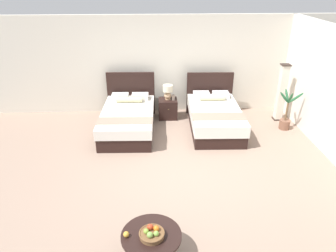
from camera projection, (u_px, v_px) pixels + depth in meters
name	position (u px, v px, depth m)	size (l,w,h in m)	color
ground_plane	(177.00, 171.00, 6.26)	(10.13, 9.93, 0.02)	gray
wall_back	(169.00, 65.00, 8.54)	(10.13, 0.12, 2.59)	silver
bed_near_window	(128.00, 118.00, 7.76)	(1.32, 2.23, 1.18)	black
bed_near_corner	(214.00, 116.00, 7.85)	(1.29, 2.18, 1.15)	black
nightstand	(168.00, 109.00, 8.46)	(0.49, 0.48, 0.51)	black
table_lamp	(168.00, 91.00, 8.26)	(0.26, 0.26, 0.39)	tan
vase	(173.00, 98.00, 8.28)	(0.09, 0.09, 0.14)	gray
coffee_table	(151.00, 241.00, 4.21)	(0.81, 0.81, 0.42)	black
fruit_bowl	(152.00, 234.00, 4.10)	(0.34, 0.34, 0.14)	brown
loose_apple	(126.00, 234.00, 4.11)	(0.08, 0.08, 0.08)	gold
floor_lamp_corner	(281.00, 93.00, 8.14)	(0.22, 0.22, 1.49)	#30241E
potted_palm	(286.00, 117.00, 7.81)	(0.58, 0.48, 1.04)	brown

